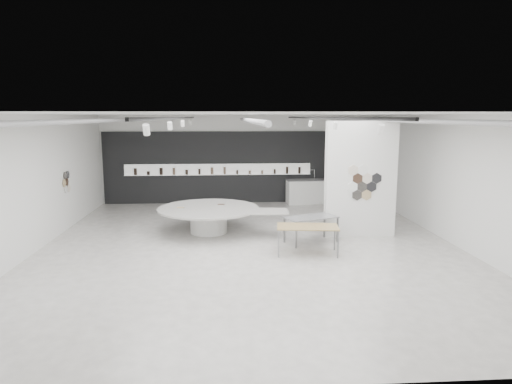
{
  "coord_description": "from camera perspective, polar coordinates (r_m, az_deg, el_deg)",
  "views": [
    {
      "loc": [
        -0.68,
        -12.79,
        3.74
      ],
      "look_at": [
        0.25,
        1.2,
        1.41
      ],
      "focal_mm": 32.0,
      "sensor_mm": 36.0,
      "label": 1
    }
  ],
  "objects": [
    {
      "name": "kitchen_counter",
      "position": [
        19.87,
        6.47,
        0.07
      ],
      "size": [
        1.91,
        0.91,
        1.45
      ],
      "rotation": [
        0.0,
        0.0,
        0.1
      ],
      "color": "white",
      "rests_on": "ground"
    },
    {
      "name": "partition_column",
      "position": [
        14.53,
        12.94,
        1.53
      ],
      "size": [
        2.2,
        0.38,
        3.6
      ],
      "color": "white",
      "rests_on": "ground"
    },
    {
      "name": "room",
      "position": [
        12.91,
        -1.18,
        2.02
      ],
      "size": [
        12.02,
        14.02,
        3.82
      ],
      "color": "beige",
      "rests_on": "ground"
    },
    {
      "name": "back_wall_display",
      "position": [
        19.85,
        -2.07,
        3.08
      ],
      "size": [
        11.8,
        0.27,
        3.1
      ],
      "color": "black",
      "rests_on": "ground"
    },
    {
      "name": "sample_table_wood",
      "position": [
        12.57,
        6.47,
        -4.52
      ],
      "size": [
        1.75,
        1.02,
        0.78
      ],
      "rotation": [
        0.0,
        0.0,
        -0.12
      ],
      "color": "#967C4D",
      "rests_on": "ground"
    },
    {
      "name": "display_island",
      "position": [
        14.84,
        -5.68,
        -3.05
      ],
      "size": [
        4.29,
        3.51,
        0.84
      ],
      "rotation": [
        0.0,
        0.0,
        -0.07
      ],
      "color": "white",
      "rests_on": "ground"
    },
    {
      "name": "sample_table_stone",
      "position": [
        13.71,
        6.92,
        -3.35
      ],
      "size": [
        1.71,
        1.3,
        0.79
      ],
      "rotation": [
        0.0,
        0.0,
        0.4
      ],
      "color": "gray",
      "rests_on": "ground"
    }
  ]
}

